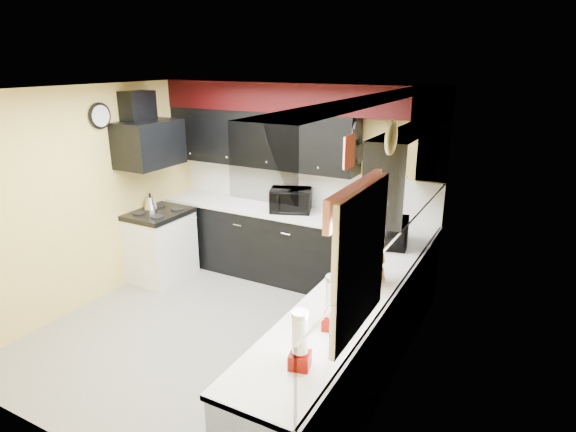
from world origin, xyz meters
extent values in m
plane|color=gray|center=(0.00, 0.00, 0.00)|extent=(3.60, 3.60, 0.00)
cube|color=#E0C666|center=(0.00, 1.80, 1.25)|extent=(3.60, 0.06, 2.50)
cube|color=#E0C666|center=(1.80, 0.00, 1.25)|extent=(0.06, 3.60, 2.50)
cube|color=#E0C666|center=(-1.80, 0.00, 1.25)|extent=(0.06, 3.60, 2.50)
cube|color=white|center=(0.00, 0.00, 2.50)|extent=(3.60, 3.60, 0.06)
cube|color=black|center=(0.00, 1.50, 0.45)|extent=(3.60, 0.60, 0.90)
cube|color=black|center=(1.50, -0.30, 0.45)|extent=(0.60, 3.00, 0.90)
cube|color=white|center=(0.00, 1.50, 0.92)|extent=(3.62, 0.64, 0.04)
cube|color=white|center=(1.50, -0.30, 0.92)|extent=(0.64, 3.02, 0.04)
cube|color=white|center=(0.00, 1.79, 1.19)|extent=(3.60, 0.02, 0.50)
cube|color=white|center=(1.79, 0.00, 1.19)|extent=(0.02, 3.60, 0.50)
cube|color=black|center=(-0.50, 1.62, 1.80)|extent=(2.60, 0.35, 0.70)
cube|color=black|center=(1.62, 0.90, 1.80)|extent=(0.35, 1.80, 0.70)
cube|color=black|center=(0.00, 1.62, 2.33)|extent=(3.60, 0.36, 0.35)
cube|color=black|center=(1.62, -0.18, 2.33)|extent=(0.36, 3.24, 0.35)
cube|color=white|center=(-1.50, 0.75, 0.43)|extent=(0.60, 0.75, 0.86)
cube|color=black|center=(-1.50, 0.75, 0.89)|extent=(0.62, 0.77, 0.06)
cube|color=black|center=(-1.55, 0.75, 1.78)|extent=(0.50, 0.78, 0.55)
cube|color=black|center=(-1.68, 0.75, 2.20)|extent=(0.24, 0.40, 0.40)
cube|color=red|center=(1.73, -0.90, 1.95)|extent=(0.04, 0.88, 0.20)
cube|color=white|center=(0.83, 1.30, 1.80)|extent=(0.03, 0.26, 0.35)
imported|color=black|center=(0.01, 1.50, 1.08)|extent=(0.61, 0.56, 0.29)
imported|color=black|center=(1.45, 0.99, 1.07)|extent=(0.42, 0.53, 0.26)
cylinder|color=white|center=(1.10, 1.52, 1.01)|extent=(0.16, 0.16, 0.14)
cube|color=black|center=(1.10, 1.53, 1.05)|extent=(0.14, 0.16, 0.22)
camera|label=1|loc=(2.71, -3.58, 2.76)|focal=30.00mm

